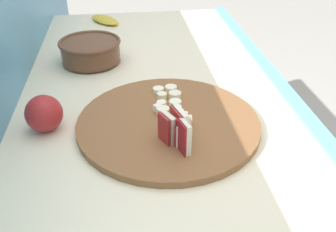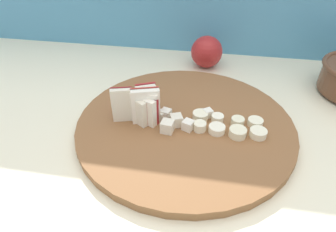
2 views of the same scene
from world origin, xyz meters
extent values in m
cube|color=#6BB2CC|center=(0.00, -0.32, 0.89)|extent=(1.57, 0.04, 0.04)
cube|color=#4C8EB2|center=(0.00, 0.36, 0.65)|extent=(2.40, 0.04, 1.30)
cylinder|color=brown|center=(-0.04, -0.01, 0.91)|extent=(0.40, 0.40, 0.02)
cube|color=maroon|center=(-0.12, -0.02, 0.94)|extent=(0.04, 0.03, 0.05)
cube|color=beige|center=(-0.12, -0.03, 0.94)|extent=(0.04, 0.03, 0.05)
cube|color=maroon|center=(-0.11, -0.02, 0.94)|extent=(0.04, 0.02, 0.05)
cube|color=white|center=(-0.11, -0.03, 0.94)|extent=(0.04, 0.03, 0.05)
cube|color=maroon|center=(-0.11, -0.01, 0.95)|extent=(0.05, 0.01, 0.06)
cube|color=white|center=(-0.11, -0.02, 0.95)|extent=(0.05, 0.01, 0.06)
cube|color=#B22D23|center=(-0.11, -0.02, 0.95)|extent=(0.05, 0.02, 0.07)
cube|color=white|center=(-0.11, -0.02, 0.95)|extent=(0.05, 0.03, 0.07)
cube|color=maroon|center=(-0.15, -0.02, 0.95)|extent=(0.04, 0.01, 0.06)
cube|color=beige|center=(-0.15, -0.03, 0.95)|extent=(0.04, 0.02, 0.06)
cube|color=#A32323|center=(-0.12, 0.01, 0.95)|extent=(0.04, 0.02, 0.06)
cube|color=beige|center=(-0.11, 0.00, 0.95)|extent=(0.04, 0.03, 0.06)
cube|color=white|center=(-0.03, -0.03, 0.93)|extent=(0.02, 0.02, 0.02)
cube|color=white|center=(0.00, 0.01, 0.93)|extent=(0.02, 0.02, 0.02)
cube|color=#EFE5CC|center=(-0.07, -0.04, 0.93)|extent=(0.02, 0.02, 0.02)
cube|color=white|center=(-0.08, -0.01, 0.93)|extent=(0.02, 0.02, 0.01)
cube|color=#EFE5CC|center=(-0.01, 0.01, 0.93)|extent=(0.02, 0.02, 0.01)
cube|color=white|center=(-0.08, -0.01, 0.93)|extent=(0.02, 0.02, 0.02)
cube|color=beige|center=(-0.05, -0.02, 0.93)|extent=(0.03, 0.03, 0.02)
cylinder|color=#F4EAC6|center=(-0.01, -0.03, 0.93)|extent=(0.02, 0.02, 0.02)
cylinder|color=white|center=(0.02, -0.03, 0.92)|extent=(0.03, 0.03, 0.01)
cylinder|color=beige|center=(0.05, -0.04, 0.93)|extent=(0.03, 0.03, 0.01)
cylinder|color=#F4EAC6|center=(0.09, -0.03, 0.92)|extent=(0.03, 0.03, 0.01)
cylinder|color=#F4EAC6|center=(-0.01, 0.00, 0.93)|extent=(0.03, 0.03, 0.01)
cylinder|color=white|center=(0.02, 0.00, 0.92)|extent=(0.02, 0.02, 0.01)
cylinder|color=beige|center=(0.05, -0.01, 0.93)|extent=(0.02, 0.02, 0.01)
cylinder|color=#F4EAC6|center=(0.09, 0.00, 0.92)|extent=(0.03, 0.03, 0.01)
cylinder|color=brown|center=(0.32, 0.17, 0.91)|extent=(0.09, 0.09, 0.01)
cylinder|color=brown|center=(0.32, 0.17, 0.94)|extent=(0.17, 0.17, 0.06)
torus|color=brown|center=(0.32, 0.17, 0.97)|extent=(0.18, 0.18, 0.01)
ellipsoid|color=gold|center=(0.67, 0.14, 0.91)|extent=(0.15, 0.13, 0.02)
sphere|color=#A32323|center=(-0.02, 0.25, 0.94)|extent=(0.08, 0.08, 0.08)
camera|label=1|loc=(-0.71, 0.08, 1.36)|focal=40.10mm
camera|label=2|loc=(0.00, -0.42, 1.23)|focal=30.04mm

